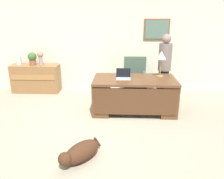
# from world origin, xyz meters

# --- Properties ---
(ground_plane) EXTENTS (12.00, 12.00, 0.00)m
(ground_plane) POSITION_xyz_m (0.00, 0.00, 0.00)
(ground_plane) COLOR #9E937F
(back_wall) EXTENTS (7.00, 0.16, 2.70)m
(back_wall) POSITION_xyz_m (0.01, 2.60, 1.35)
(back_wall) COLOR beige
(back_wall) RESTS_ON ground_plane
(desk) EXTENTS (1.86, 0.98, 0.79)m
(desk) POSITION_xyz_m (0.72, 0.95, 0.43)
(desk) COLOR brown
(desk) RESTS_ON ground_plane
(credenza) EXTENTS (1.34, 0.50, 0.79)m
(credenza) POSITION_xyz_m (-2.05, 2.25, 0.40)
(credenza) COLOR olive
(credenza) RESTS_ON ground_plane
(armchair) EXTENTS (0.60, 0.59, 1.07)m
(armchair) POSITION_xyz_m (0.79, 1.99, 0.48)
(armchair) COLOR #475B4C
(armchair) RESTS_ON ground_plane
(person_standing) EXTENTS (0.32, 0.32, 1.72)m
(person_standing) POSITION_xyz_m (1.50, 1.67, 0.89)
(person_standing) COLOR #262323
(person_standing) RESTS_ON ground_plane
(dog_lying) EXTENTS (0.65, 0.70, 0.30)m
(dog_lying) POSITION_xyz_m (-0.20, -0.99, 0.15)
(dog_lying) COLOR #472819
(dog_lying) RESTS_ON ground_plane
(laptop) EXTENTS (0.32, 0.22, 0.23)m
(laptop) POSITION_xyz_m (0.46, 0.97, 0.84)
(laptop) COLOR #B2B5BA
(laptop) RESTS_ON desk
(desk_lamp) EXTENTS (0.22, 0.22, 0.59)m
(desk_lamp) POSITION_xyz_m (1.32, 1.17, 1.25)
(desk_lamp) COLOR #9E8447
(desk_lamp) RESTS_ON desk
(vase_with_flowers) EXTENTS (0.17, 0.17, 0.39)m
(vase_with_flowers) POSITION_xyz_m (-1.86, 2.25, 1.04)
(vase_with_flowers) COLOR #9E8E91
(vase_with_flowers) RESTS_ON credenza
(vase_empty) EXTENTS (0.15, 0.15, 0.24)m
(vase_empty) POSITION_xyz_m (-2.50, 2.25, 0.91)
(vase_empty) COLOR silver
(vase_empty) RESTS_ON credenza
(potted_plant) EXTENTS (0.24, 0.24, 0.36)m
(potted_plant) POSITION_xyz_m (-2.10, 2.25, 0.99)
(potted_plant) COLOR brown
(potted_plant) RESTS_ON credenza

